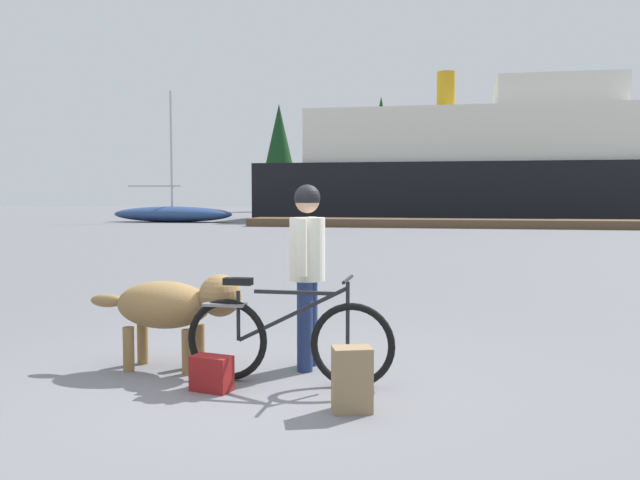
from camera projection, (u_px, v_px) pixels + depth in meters
ground_plane at (249, 389)px, 5.46m from camera, size 160.00×160.00×0.00m
bicycle at (287, 339)px, 5.59m from camera, size 1.77×0.44×0.90m
person_cyclist at (307, 259)px, 6.06m from camera, size 0.32×0.53×1.67m
dog at (174, 305)px, 6.04m from camera, size 1.44×0.50×0.87m
backpack at (352, 379)px, 4.88m from camera, size 0.33×0.28×0.47m
handbag_pannier at (212, 373)px, 5.40m from camera, size 0.35×0.24×0.28m
dock_pier at (440, 223)px, 32.89m from camera, size 18.96×2.53×0.40m
ferry_boat at (507, 168)px, 40.60m from camera, size 29.45×7.68×9.04m
sailboat_moored at (172, 214)px, 39.01m from camera, size 7.24×2.03×7.53m
pine_tree_far_left at (279, 140)px, 63.22m from camera, size 3.04×3.04×10.09m
pine_tree_center at (388, 147)px, 60.52m from camera, size 4.21×4.21×9.31m
pine_tree_mid_back at (381, 140)px, 65.90m from camera, size 3.24×3.24×11.16m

